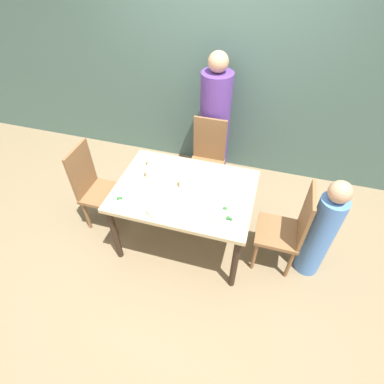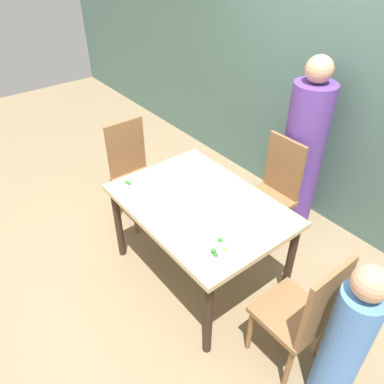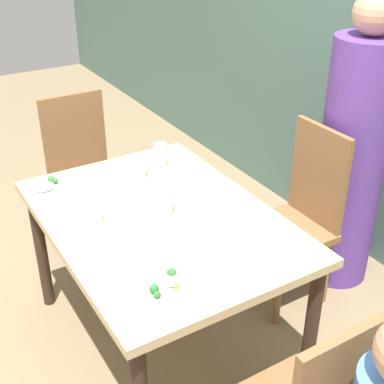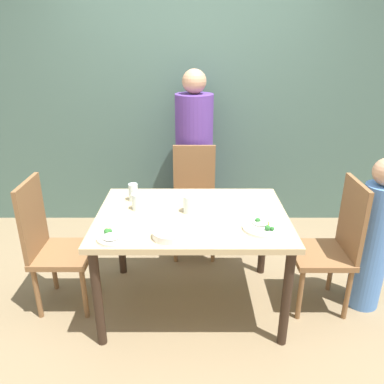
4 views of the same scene
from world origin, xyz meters
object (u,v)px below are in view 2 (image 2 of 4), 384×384
at_px(person_adult, 302,155).
at_px(person_child, 345,344).
at_px(glass_water_tall, 178,170).
at_px(chair_adult_spot, 273,190).
at_px(bowl_curry, 153,208).
at_px(plate_rice_adult, 219,248).
at_px(chair_child_spot, 303,313).

bearing_deg(person_adult, person_child, -42.62).
relative_size(person_adult, glass_water_tall, 13.99).
distance_m(chair_adult_spot, person_adult, 0.41).
height_order(person_child, bowl_curry, person_child).
height_order(chair_adult_spot, plate_rice_adult, chair_adult_spot).
xyz_separation_m(chair_adult_spot, glass_water_tall, (-0.40, -0.73, 0.29)).
xyz_separation_m(chair_child_spot, plate_rice_adult, (-0.55, -0.21, 0.25)).
xyz_separation_m(bowl_curry, glass_water_tall, (-0.24, 0.40, 0.03)).
xyz_separation_m(chair_child_spot, person_adult, (-0.97, 1.15, 0.23)).
distance_m(person_adult, person_child, 1.72).
bearing_deg(person_adult, chair_child_spot, -49.82).
height_order(chair_child_spot, person_adult, person_adult).
bearing_deg(person_adult, bowl_curry, -95.99).
height_order(chair_child_spot, glass_water_tall, chair_child_spot).
bearing_deg(person_child, person_adult, 137.38).
distance_m(chair_adult_spot, bowl_curry, 1.17).
relative_size(chair_child_spot, person_child, 0.86).
xyz_separation_m(person_child, plate_rice_adult, (-0.83, -0.21, 0.22)).
bearing_deg(glass_water_tall, plate_rice_adult, -19.42).
bearing_deg(plate_rice_adult, chair_adult_spot, 112.71).
distance_m(person_child, bowl_curry, 1.46).
height_order(person_child, plate_rice_adult, person_child).
height_order(person_adult, plate_rice_adult, person_adult).
xyz_separation_m(chair_adult_spot, chair_child_spot, (0.97, -0.81, 0.00)).
distance_m(person_child, glass_water_tall, 1.68).
height_order(person_adult, glass_water_tall, person_adult).
distance_m(chair_adult_spot, chair_child_spot, 1.27).
bearing_deg(glass_water_tall, chair_adult_spot, 61.35).
bearing_deg(glass_water_tall, person_adult, 69.55).
height_order(person_child, glass_water_tall, person_child).
height_order(chair_adult_spot, bowl_curry, chair_adult_spot).
bearing_deg(person_adult, plate_rice_adult, -72.56).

